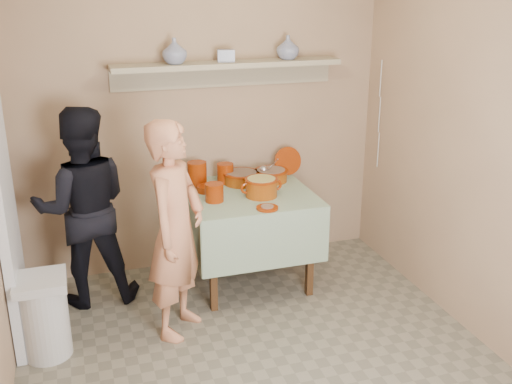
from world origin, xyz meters
name	(u,v)px	position (x,y,z in m)	size (l,w,h in m)	color
ground	(270,378)	(0.00, 0.00, 0.00)	(3.50, 3.50, 0.00)	#746D5B
tile_panel	(4,200)	(-1.46, 0.95, 1.00)	(0.06, 0.70, 2.00)	silver
plate_stack_a	(197,174)	(-0.09, 1.52, 0.86)	(0.15, 0.15, 0.20)	#761E02
plate_stack_b	(225,173)	(0.14, 1.55, 0.84)	(0.13, 0.13, 0.16)	#761E02
bowl_stack	(214,192)	(-0.05, 1.16, 0.83)	(0.14, 0.14, 0.14)	#761E02
empty_bowl	(207,188)	(-0.05, 1.38, 0.79)	(0.17, 0.17, 0.05)	#761E02
propped_lid	(288,161)	(0.70, 1.60, 0.88)	(0.24, 0.24, 0.02)	#761E02
vase_right	(288,47)	(0.69, 1.61, 1.81)	(0.18, 0.18, 0.19)	navy
vase_left	(175,51)	(-0.22, 1.61, 1.82)	(0.18, 0.18, 0.19)	navy
ceramic_box	(226,56)	(0.18, 1.62, 1.77)	(0.13, 0.09, 0.09)	navy
person_cook	(176,230)	(-0.42, 0.72, 0.75)	(0.55, 0.36, 1.50)	tan
person_helper	(83,208)	(-0.99, 1.35, 0.75)	(0.73, 0.57, 1.50)	black
room_shell	(272,122)	(0.00, 0.00, 1.61)	(3.04, 3.54, 2.62)	tan
serving_table	(248,206)	(0.25, 1.28, 0.64)	(0.97, 0.97, 0.76)	#4C2D16
cazuela_meat_a	(241,177)	(0.26, 1.49, 0.82)	(0.30, 0.30, 0.10)	#752901
cazuela_meat_b	(271,174)	(0.51, 1.48, 0.82)	(0.28, 0.28, 0.10)	#752901
ladle	(264,169)	(0.45, 1.46, 0.87)	(0.08, 0.26, 0.19)	silver
cazuela_rice	(261,186)	(0.32, 1.15, 0.85)	(0.33, 0.25, 0.14)	#752901
front_plate	(267,208)	(0.28, 0.88, 0.77)	(0.16, 0.16, 0.03)	#761E02
wall_shelf	(227,67)	(0.20, 1.65, 1.67)	(1.80, 0.25, 0.21)	tan
trash_bin	(45,316)	(-1.30, 0.68, 0.28)	(0.32, 0.32, 0.56)	silver
electrical_cord	(379,115)	(1.47, 1.48, 1.25)	(0.01, 0.05, 0.90)	silver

